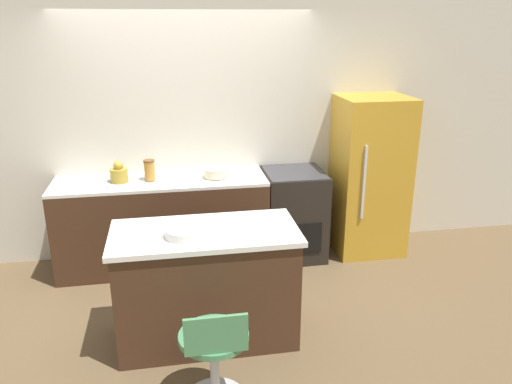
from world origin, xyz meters
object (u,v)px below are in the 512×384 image
object	(u,v)px
oven_range	(293,214)
stool_chair	(215,356)
kettle	(119,174)
mixing_bowl	(216,172)
refrigerator	(370,176)

from	to	relation	value
oven_range	stool_chair	world-z (taller)	oven_range
kettle	mixing_bowl	bearing A→B (deg)	0.00
refrigerator	stool_chair	size ratio (longest dim) A/B	2.15
kettle	mixing_bowl	xyz separation A→B (m)	(0.93, 0.00, -0.04)
refrigerator	stool_chair	xyz separation A→B (m)	(-1.86, -2.08, -0.46)
kettle	mixing_bowl	world-z (taller)	kettle
oven_range	mixing_bowl	xyz separation A→B (m)	(-0.81, -0.03, 0.51)
oven_range	mixing_bowl	distance (m)	0.96
stool_chair	kettle	bearing A→B (deg)	108.85
refrigerator	mixing_bowl	world-z (taller)	refrigerator
oven_range	refrigerator	world-z (taller)	refrigerator
stool_chair	mixing_bowl	world-z (taller)	mixing_bowl
oven_range	kettle	distance (m)	1.82
oven_range	kettle	size ratio (longest dim) A/B	4.49
kettle	stool_chair	bearing A→B (deg)	-71.15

